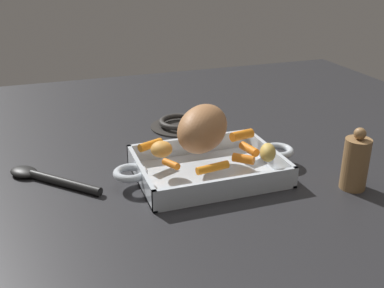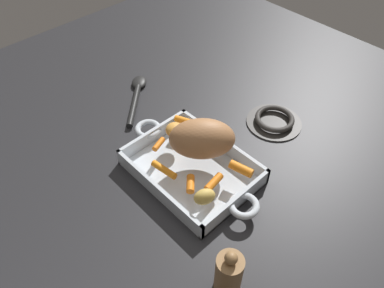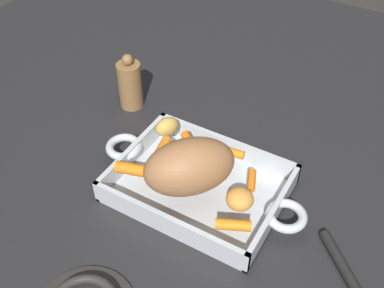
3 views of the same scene
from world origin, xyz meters
TOP-DOWN VIEW (x-y plane):
  - ground_plane at (0.00, 0.00)m, footprint 1.77×1.77m
  - roasting_dish at (0.00, 0.00)m, footprint 0.41×0.23m
  - pork_roast at (0.00, 0.03)m, footprint 0.18×0.18m
  - baby_carrot_southeast at (0.06, -0.06)m, footprint 0.04×0.04m
  - baby_carrot_center_left at (-0.09, -0.03)m, footprint 0.03×0.05m
  - baby_carrot_northeast at (-0.02, -0.07)m, footprint 0.07×0.02m
  - baby_carrot_northwest at (0.11, 0.06)m, footprint 0.06×0.04m
  - baby_carrot_southwest at (0.09, -0.01)m, footprint 0.03×0.06m
  - baby_carrot_short at (-0.11, 0.08)m, footprint 0.06×0.04m
  - potato_golden_large at (0.11, -0.06)m, footprint 0.05×0.06m
  - potato_whole at (-0.09, 0.03)m, footprint 0.07×0.07m
  - pepper_mill at (0.26, -0.15)m, footprint 0.05×0.05m

SIDE VIEW (x-z plane):
  - ground_plane at x=0.00m, z-range 0.00..0.00m
  - roasting_dish at x=0.00m, z-range -0.01..0.04m
  - baby_carrot_center_left at x=-0.09m, z-range 0.04..0.06m
  - baby_carrot_northeast at x=-0.02m, z-range 0.04..0.06m
  - baby_carrot_southwest at x=0.09m, z-range 0.04..0.06m
  - baby_carrot_short at x=-0.11m, z-range 0.04..0.06m
  - baby_carrot_southeast at x=0.06m, z-range 0.05..0.06m
  - baby_carrot_northwest at x=0.11m, z-range 0.04..0.07m
  - pepper_mill at x=0.26m, z-range -0.01..0.12m
  - potato_whole at x=-0.09m, z-range 0.05..0.08m
  - potato_golden_large at x=0.11m, z-range 0.05..0.08m
  - pork_roast at x=0.00m, z-range 0.05..0.15m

